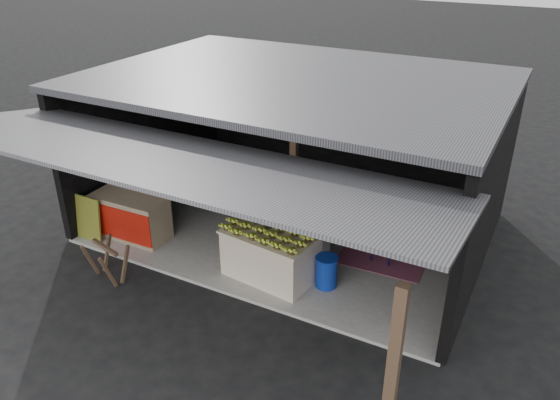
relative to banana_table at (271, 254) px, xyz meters
The scene contains 13 objects.
ground 1.01m from the banana_table, 121.34° to the right, with size 80.00×80.00×0.00m, color black.
concrete_slab 1.86m from the banana_table, 104.75° to the left, with size 7.00×5.00×0.06m, color gray.
shophouse 2.66m from the banana_table, 102.55° to the left, with size 7.40×7.29×3.02m.
banana_table is the anchor object (origin of this frame).
banana_pile 0.50m from the banana_table, ahead, with size 1.41×0.85×0.17m, color yellow, non-canonical shape.
white_crate 0.83m from the banana_table, 82.82° to the left, with size 1.04×0.76×1.08m.
neighbor_stall 2.98m from the banana_table, behind, with size 1.48×0.70×1.51m.
green_signboard 3.63m from the banana_table, behind, with size 0.57×0.04×0.86m, color black.
sawhorse 2.74m from the banana_table, 151.50° to the right, with size 0.71×0.70×0.66m.
water_barrel 0.97m from the banana_table, ahead, with size 0.35×0.35×0.52m, color #0D2C99.
plastic_chair 2.11m from the banana_table, 43.70° to the left, with size 0.41×0.41×0.84m.
magenta_rug 2.09m from the banana_table, 42.71° to the left, with size 1.50×1.00×0.01m, color maroon.
picture_frames 4.43m from the banana_table, 98.60° to the left, with size 1.62×0.04×0.46m.
Camera 1 is at (4.21, -5.96, 5.38)m, focal length 35.00 mm.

